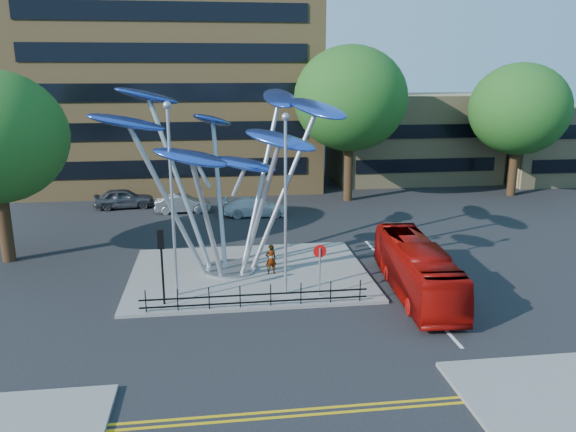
{
  "coord_description": "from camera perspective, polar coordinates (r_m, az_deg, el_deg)",
  "views": [
    {
      "loc": [
        -2.6,
        -21.14,
        10.25
      ],
      "look_at": [
        0.74,
        4.0,
        3.6
      ],
      "focal_mm": 35.0,
      "sensor_mm": 36.0,
      "label": 1
    }
  ],
  "objects": [
    {
      "name": "traffic_light_island",
      "position": [
        24.95,
        -12.75,
        -3.5
      ],
      "size": [
        0.28,
        0.18,
        3.42
      ],
      "color": "black",
      "rests_on": "traffic_island"
    },
    {
      "name": "tree_far",
      "position": [
        49.76,
        22.43,
        9.98
      ],
      "size": [
        8.0,
        8.0,
        10.81
      ],
      "color": "black",
      "rests_on": "ground"
    },
    {
      "name": "leaf_sculpture",
      "position": [
        28.03,
        -6.49,
        7.67
      ],
      "size": [
        12.72,
        9.54,
        9.51
      ],
      "color": "#9EA0A5",
      "rests_on": "traffic_island"
    },
    {
      "name": "low_building_near",
      "position": [
        54.77,
        12.45,
        7.8
      ],
      "size": [
        15.0,
        8.0,
        8.0
      ],
      "primitive_type": "cube",
      "color": "tan",
      "rests_on": "ground"
    },
    {
      "name": "ground",
      "position": [
        23.63,
        -0.52,
        -11.01
      ],
      "size": [
        120.0,
        120.0,
        0.0
      ],
      "primitive_type": "plane",
      "color": "black",
      "rests_on": "ground"
    },
    {
      "name": "parked_car_mid",
      "position": [
        42.05,
        -10.65,
        1.25
      ],
      "size": [
        4.03,
        1.43,
        1.32
      ],
      "primitive_type": "imported",
      "rotation": [
        0.0,
        0.0,
        1.58
      ],
      "color": "#96999D",
      "rests_on": "ground"
    },
    {
      "name": "traffic_island",
      "position": [
        29.03,
        -3.96,
        -5.87
      ],
      "size": [
        12.0,
        9.0,
        0.15
      ],
      "primitive_type": "cube",
      "color": "slate",
      "rests_on": "ground"
    },
    {
      "name": "tree_right",
      "position": [
        44.47,
        6.36,
        11.75
      ],
      "size": [
        8.8,
        8.8,
        12.11
      ],
      "color": "black",
      "rests_on": "ground"
    },
    {
      "name": "no_entry_sign_island",
      "position": [
        25.53,
        3.25,
        -4.63
      ],
      "size": [
        0.6,
        0.1,
        2.45
      ],
      "color": "#9EA0A5",
      "rests_on": "traffic_island"
    },
    {
      "name": "pedestrian",
      "position": [
        28.49,
        -1.75,
        -4.42
      ],
      "size": [
        0.62,
        0.46,
        1.55
      ],
      "primitive_type": "imported",
      "rotation": [
        0.0,
        0.0,
        3.31
      ],
      "color": "gray",
      "rests_on": "traffic_island"
    },
    {
      "name": "street_lamp_right",
      "position": [
        24.87,
        -0.25,
        2.73
      ],
      "size": [
        0.36,
        0.36,
        8.3
      ],
      "color": "#9EA0A5",
      "rests_on": "traffic_island"
    },
    {
      "name": "parked_car_left",
      "position": [
        44.4,
        -16.34,
        1.74
      ],
      "size": [
        4.6,
        2.31,
        1.51
      ],
      "primitive_type": "imported",
      "rotation": [
        0.0,
        0.0,
        1.69
      ],
      "color": "#414349",
      "rests_on": "ground"
    },
    {
      "name": "double_yellow_far",
      "position": [
        18.22,
        2.07,
        -19.55
      ],
      "size": [
        40.0,
        0.12,
        0.01
      ],
      "primitive_type": "cube",
      "color": "gold",
      "rests_on": "ground"
    },
    {
      "name": "pedestrian_railing_front",
      "position": [
        24.86,
        -3.32,
        -8.3
      ],
      "size": [
        10.0,
        0.06,
        1.0
      ],
      "color": "black",
      "rests_on": "traffic_island"
    },
    {
      "name": "red_bus",
      "position": [
        26.93,
        12.93,
        -5.25
      ],
      "size": [
        2.71,
        9.02,
        2.48
      ],
      "primitive_type": "imported",
      "rotation": [
        0.0,
        0.0,
        -0.07
      ],
      "color": "#950A06",
      "rests_on": "ground"
    },
    {
      "name": "double_yellow_near",
      "position": [
        18.46,
        1.91,
        -19.03
      ],
      "size": [
        40.0,
        0.12,
        0.01
      ],
      "primitive_type": "cube",
      "color": "gold",
      "rests_on": "ground"
    },
    {
      "name": "parked_car_right",
      "position": [
        40.39,
        -3.33,
        0.93
      ],
      "size": [
        4.63,
        2.04,
        1.32
      ],
      "primitive_type": "imported",
      "rotation": [
        0.0,
        0.0,
        1.53
      ],
      "color": "silver",
      "rests_on": "ground"
    },
    {
      "name": "brick_tower",
      "position": [
        53.46,
        -11.88,
        19.49
      ],
      "size": [
        25.0,
        15.0,
        30.0
      ],
      "primitive_type": "cube",
      "color": "olive",
      "rests_on": "ground"
    },
    {
      "name": "low_building_far",
      "position": [
        59.35,
        26.0,
        6.69
      ],
      "size": [
        12.0,
        8.0,
        7.0
      ],
      "primitive_type": "cube",
      "color": "tan",
      "rests_on": "ground"
    },
    {
      "name": "street_lamp_left",
      "position": [
        25.19,
        -11.77,
        3.17
      ],
      "size": [
        0.36,
        0.36,
        8.8
      ],
      "color": "#9EA0A5",
      "rests_on": "traffic_island"
    }
  ]
}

